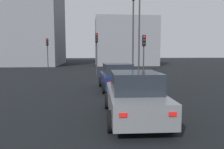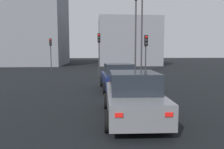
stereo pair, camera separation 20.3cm
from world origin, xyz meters
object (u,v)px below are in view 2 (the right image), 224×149
at_px(car_grey_left_second, 133,96).
at_px(traffic_light_near_left, 99,45).
at_px(traffic_light_far_left, 146,48).
at_px(street_lamp_kerbside, 136,30).
at_px(street_lamp_far, 142,23).
at_px(car_navy_left_lead, 118,77).
at_px(traffic_light_near_right, 51,47).

xyz_separation_m(car_grey_left_second, traffic_light_near_left, (14.04, 0.92, 2.19)).
distance_m(traffic_light_near_left, traffic_light_far_left, 5.34).
bearing_deg(street_lamp_kerbside, street_lamp_far, -93.37).
distance_m(car_navy_left_lead, street_lamp_far, 10.61).
bearing_deg(traffic_light_near_right, traffic_light_far_left, 41.46).
height_order(traffic_light_far_left, street_lamp_far, street_lamp_far).
bearing_deg(car_grey_left_second, traffic_light_far_left, -13.54).
bearing_deg(car_navy_left_lead, car_grey_left_second, 177.02).
distance_m(traffic_light_near_right, street_lamp_kerbside, 11.41).
distance_m(traffic_light_near_left, street_lamp_kerbside, 4.15).
relative_size(street_lamp_kerbside, street_lamp_far, 0.84).
distance_m(traffic_light_near_right, street_lamp_far, 12.10).
relative_size(traffic_light_near_right, street_lamp_kerbside, 0.52).
bearing_deg(car_navy_left_lead, traffic_light_near_right, 23.57).
relative_size(traffic_light_far_left, street_lamp_far, 0.40).
bearing_deg(car_navy_left_lead, traffic_light_near_left, 5.12).
bearing_deg(traffic_light_near_left, car_navy_left_lead, 9.99).
height_order(traffic_light_near_right, street_lamp_far, street_lamp_far).
xyz_separation_m(car_navy_left_lead, car_grey_left_second, (-5.80, 0.10, 0.01)).
bearing_deg(car_navy_left_lead, traffic_light_far_left, -33.62).
xyz_separation_m(car_grey_left_second, street_lamp_kerbside, (14.82, -2.85, 3.73)).
bearing_deg(traffic_light_near_left, traffic_light_far_left, 48.51).
xyz_separation_m(car_grey_left_second, traffic_light_far_left, (10.31, -2.89, 1.88)).
relative_size(traffic_light_near_left, traffic_light_far_left, 1.12).
xyz_separation_m(car_grey_left_second, street_lamp_far, (14.78, -3.48, 4.51)).
distance_m(car_grey_left_second, street_lamp_far, 15.84).
relative_size(car_navy_left_lead, traffic_light_near_left, 1.00).
height_order(traffic_light_near_left, traffic_light_far_left, traffic_light_near_left).
bearing_deg(street_lamp_kerbside, car_grey_left_second, 169.10).
height_order(car_grey_left_second, traffic_light_near_right, traffic_light_near_right).
height_order(traffic_light_near_right, street_lamp_kerbside, street_lamp_kerbside).
distance_m(traffic_light_far_left, street_lamp_kerbside, 4.87).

